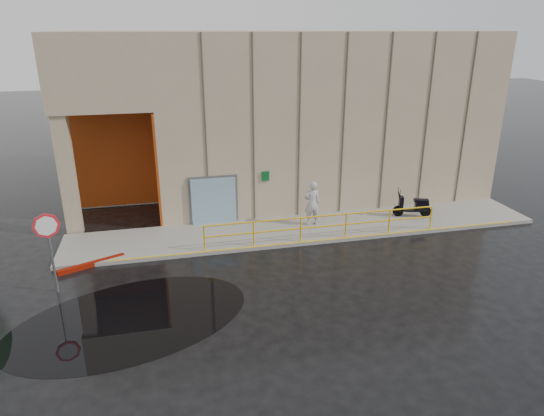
{
  "coord_description": "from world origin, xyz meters",
  "views": [
    {
      "loc": [
        -1.81,
        -13.77,
        8.14
      ],
      "look_at": [
        2.1,
        3.0,
        1.72
      ],
      "focal_mm": 32.0,
      "sensor_mm": 36.0,
      "label": 1
    }
  ],
  "objects_px": {
    "stop_sign": "(48,236)",
    "red_curb": "(92,264)",
    "scooter": "(413,201)",
    "person": "(312,203)"
  },
  "relations": [
    {
      "from": "stop_sign",
      "to": "red_curb",
      "type": "distance_m",
      "value": 2.67
    },
    {
      "from": "scooter",
      "to": "stop_sign",
      "type": "xyz_separation_m",
      "value": [
        -14.47,
        -3.21,
        1.1
      ]
    },
    {
      "from": "stop_sign",
      "to": "red_curb",
      "type": "height_order",
      "value": "stop_sign"
    },
    {
      "from": "scooter",
      "to": "stop_sign",
      "type": "relative_size",
      "value": 0.63
    },
    {
      "from": "person",
      "to": "scooter",
      "type": "xyz_separation_m",
      "value": [
        4.7,
        -0.14,
        -0.21
      ]
    },
    {
      "from": "scooter",
      "to": "stop_sign",
      "type": "bearing_deg",
      "value": -150.81
    },
    {
      "from": "stop_sign",
      "to": "red_curb",
      "type": "relative_size",
      "value": 1.15
    },
    {
      "from": "scooter",
      "to": "red_curb",
      "type": "bearing_deg",
      "value": -156.71
    },
    {
      "from": "red_curb",
      "to": "stop_sign",
      "type": "bearing_deg",
      "value": -118.6
    },
    {
      "from": "scooter",
      "to": "red_curb",
      "type": "xyz_separation_m",
      "value": [
        -13.58,
        -1.57,
        -0.81
      ]
    }
  ]
}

